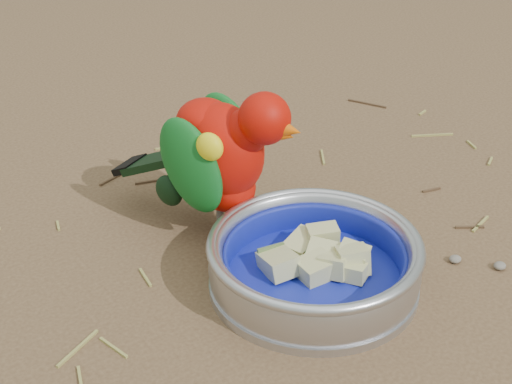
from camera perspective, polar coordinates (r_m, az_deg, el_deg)
ground at (r=0.85m, az=6.17°, el=-8.77°), size 60.00×60.00×0.00m
food_bowl at (r=0.88m, az=4.20°, el=-6.45°), size 0.23×0.23×0.02m
bowl_wall at (r=0.87m, az=4.28°, el=-4.86°), size 0.23×0.23×0.04m
fruit_wedges at (r=0.87m, az=4.26°, el=-5.24°), size 0.14×0.14×0.03m
lory_parrot at (r=0.93m, az=-2.51°, el=2.07°), size 0.20×0.26×0.19m
ground_debris at (r=0.87m, az=0.91°, el=-7.29°), size 0.90×0.80×0.01m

